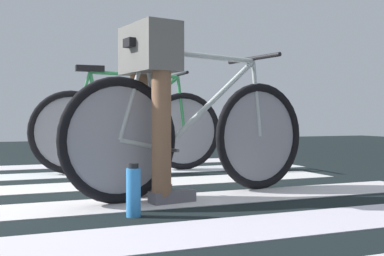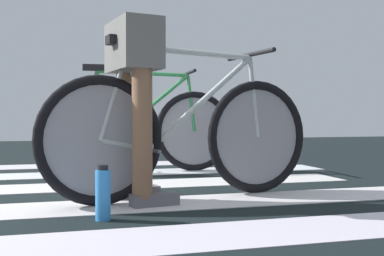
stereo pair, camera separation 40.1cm
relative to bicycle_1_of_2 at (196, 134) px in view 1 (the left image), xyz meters
name	(u,v)px [view 1 (the left image)]	position (x,y,z in m)	size (l,w,h in m)	color
ground	(10,196)	(-1.07, 0.49, -0.40)	(18.00, 14.00, 0.02)	black
crosswalk_markings	(7,200)	(-1.09, 0.26, -0.38)	(5.45, 4.23, 0.00)	silver
bicycle_1_of_2	(196,134)	(0.00, 0.00, 0.00)	(1.72, 0.55, 0.93)	black
cyclist_1_of_2	(151,87)	(-0.31, -0.06, 0.28)	(0.38, 0.44, 1.02)	brown
bicycle_2_of_2	(129,129)	(-0.05, 1.42, 0.00)	(1.74, 0.52, 0.93)	black
water_bottle	(133,191)	(-0.52, -0.46, -0.26)	(0.07, 0.07, 0.26)	#3083D3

